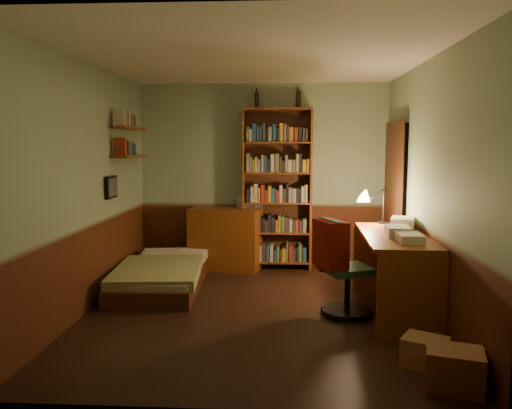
# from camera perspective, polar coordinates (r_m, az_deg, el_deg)

# --- Properties ---
(floor) EXTENTS (3.50, 4.00, 0.02)m
(floor) POSITION_cam_1_polar(r_m,az_deg,el_deg) (5.40, -0.15, -12.09)
(floor) COLOR black
(floor) RESTS_ON ground
(ceiling) EXTENTS (3.50, 4.00, 0.02)m
(ceiling) POSITION_cam_1_polar(r_m,az_deg,el_deg) (5.18, -0.16, 16.47)
(ceiling) COLOR silver
(ceiling) RESTS_ON wall_back
(wall_back) EXTENTS (3.50, 0.02, 2.60)m
(wall_back) POSITION_cam_1_polar(r_m,az_deg,el_deg) (7.13, 0.81, 3.27)
(wall_back) COLOR #89A280
(wall_back) RESTS_ON ground
(wall_left) EXTENTS (0.02, 4.00, 2.60)m
(wall_left) POSITION_cam_1_polar(r_m,az_deg,el_deg) (5.52, -18.72, 1.88)
(wall_left) COLOR #89A280
(wall_left) RESTS_ON ground
(wall_right) EXTENTS (0.02, 4.00, 2.60)m
(wall_right) POSITION_cam_1_polar(r_m,az_deg,el_deg) (5.32, 19.12, 1.69)
(wall_right) COLOR #89A280
(wall_right) RESTS_ON ground
(wall_front) EXTENTS (3.50, 0.02, 2.60)m
(wall_front) POSITION_cam_1_polar(r_m,az_deg,el_deg) (3.14, -2.36, -1.26)
(wall_front) COLOR #89A280
(wall_front) RESTS_ON ground
(doorway) EXTENTS (0.06, 0.90, 2.00)m
(doorway) POSITION_cam_1_polar(r_m,az_deg,el_deg) (6.60, 15.63, 0.12)
(doorway) COLOR black
(doorway) RESTS_ON ground
(door_trim) EXTENTS (0.02, 0.98, 2.08)m
(door_trim) POSITION_cam_1_polar(r_m,az_deg,el_deg) (6.59, 15.33, 0.12)
(door_trim) COLOR #402010
(door_trim) RESTS_ON ground
(bed) EXTENTS (0.99, 1.78, 0.52)m
(bed) POSITION_cam_1_polar(r_m,az_deg,el_deg) (6.25, -10.75, -7.02)
(bed) COLOR olive
(bed) RESTS_ON ground
(dresser) EXTENTS (1.04, 0.66, 0.86)m
(dresser) POSITION_cam_1_polar(r_m,az_deg,el_deg) (7.04, -3.49, -3.92)
(dresser) COLOR brown
(dresser) RESTS_ON ground
(mini_stereo) EXTENTS (0.36, 0.33, 0.16)m
(mini_stereo) POSITION_cam_1_polar(r_m,az_deg,el_deg) (7.05, -0.71, 0.31)
(mini_stereo) COLOR #B2B2B7
(mini_stereo) RESTS_ON dresser
(bookshelf) EXTENTS (0.97, 0.32, 2.24)m
(bookshelf) POSITION_cam_1_polar(r_m,az_deg,el_deg) (6.98, 2.40, 1.72)
(bookshelf) COLOR brown
(bookshelf) RESTS_ON ground
(bottle_left) EXTENTS (0.07, 0.07, 0.23)m
(bottle_left) POSITION_cam_1_polar(r_m,az_deg,el_deg) (7.10, 0.09, 11.79)
(bottle_left) COLOR black
(bottle_left) RESTS_ON bookshelf
(bottle_right) EXTENTS (0.07, 0.07, 0.24)m
(bottle_right) POSITION_cam_1_polar(r_m,az_deg,el_deg) (7.09, 4.85, 11.82)
(bottle_right) COLOR black
(bottle_right) RESTS_ON bookshelf
(desk) EXTENTS (0.70, 1.57, 0.83)m
(desk) POSITION_cam_1_polar(r_m,az_deg,el_deg) (5.40, 15.42, -7.64)
(desk) COLOR brown
(desk) RESTS_ON ground
(paper_stack) EXTENTS (0.31, 0.37, 0.13)m
(paper_stack) POSITION_cam_1_polar(r_m,az_deg,el_deg) (5.66, 16.38, -2.09)
(paper_stack) COLOR silver
(paper_stack) RESTS_ON desk
(desk_lamp) EXTENTS (0.19, 0.19, 0.55)m
(desk_lamp) POSITION_cam_1_polar(r_m,az_deg,el_deg) (5.98, 14.38, 0.52)
(desk_lamp) COLOR black
(desk_lamp) RESTS_ON desk
(office_chair) EXTENTS (0.66, 0.62, 1.05)m
(office_chair) POSITION_cam_1_polar(r_m,az_deg,el_deg) (5.22, 10.46, -6.76)
(office_chair) COLOR #305F45
(office_chair) RESTS_ON ground
(red_jacket) EXTENTS (0.29, 0.44, 0.48)m
(red_jacket) POSITION_cam_1_polar(r_m,az_deg,el_deg) (5.31, 8.78, 1.86)
(red_jacket) COLOR maroon
(red_jacket) RESTS_ON office_chair
(wall_shelf_lower) EXTENTS (0.20, 0.90, 0.03)m
(wall_shelf_lower) POSITION_cam_1_polar(r_m,az_deg,el_deg) (6.50, -14.21, 5.37)
(wall_shelf_lower) COLOR brown
(wall_shelf_lower) RESTS_ON wall_left
(wall_shelf_upper) EXTENTS (0.20, 0.90, 0.03)m
(wall_shelf_upper) POSITION_cam_1_polar(r_m,az_deg,el_deg) (6.50, -14.30, 8.45)
(wall_shelf_upper) COLOR brown
(wall_shelf_upper) RESTS_ON wall_left
(framed_picture) EXTENTS (0.04, 0.32, 0.26)m
(framed_picture) POSITION_cam_1_polar(r_m,az_deg,el_deg) (6.07, -16.24, 1.91)
(framed_picture) COLOR black
(framed_picture) RESTS_ON wall_left
(cardboard_box_a) EXTENTS (0.46, 0.41, 0.29)m
(cardboard_box_a) POSITION_cam_1_polar(r_m,az_deg,el_deg) (4.01, 21.74, -17.10)
(cardboard_box_a) COLOR #9B6C45
(cardboard_box_a) RESTS_ON ground
(cardboard_box_b) EXTENTS (0.42, 0.40, 0.23)m
(cardboard_box_b) POSITION_cam_1_polar(r_m,az_deg,el_deg) (4.31, 18.78, -15.70)
(cardboard_box_b) COLOR #9B6C45
(cardboard_box_b) RESTS_ON ground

